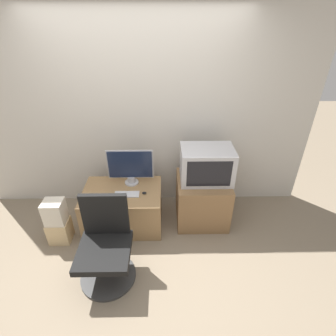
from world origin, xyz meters
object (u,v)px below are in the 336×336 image
main_monitor (130,167)px  cardboard_box_lower (60,230)px  mouse (144,193)px  keyboard (127,194)px  crt_tv (207,165)px  office_chair (106,248)px

main_monitor → cardboard_box_lower: (-0.85, -0.46, -0.61)m
main_monitor → mouse: size_ratio=10.79×
keyboard → mouse: size_ratio=5.66×
crt_tv → office_chair: crt_tv is taller
cardboard_box_lower → crt_tv: bearing=12.0°
mouse → office_chair: office_chair is taller
mouse → cardboard_box_lower: 1.11m
main_monitor → keyboard: main_monitor is taller
keyboard → cardboard_box_lower: size_ratio=1.03×
cardboard_box_lower → mouse: bearing=12.3°
mouse → crt_tv: size_ratio=0.08×
keyboard → crt_tv: bearing=10.3°
keyboard → office_chair: 0.71m
office_chair → cardboard_box_lower: 0.85m
mouse → cardboard_box_lower: (-1.02, -0.22, -0.39)m
crt_tv → cardboard_box_lower: 1.94m
keyboard → crt_tv: size_ratio=0.48×
office_chair → mouse: bearing=63.1°
main_monitor → crt_tv: crt_tv is taller
main_monitor → mouse: (0.17, -0.23, -0.23)m
crt_tv → mouse: bearing=-168.3°
keyboard → crt_tv: 1.03m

